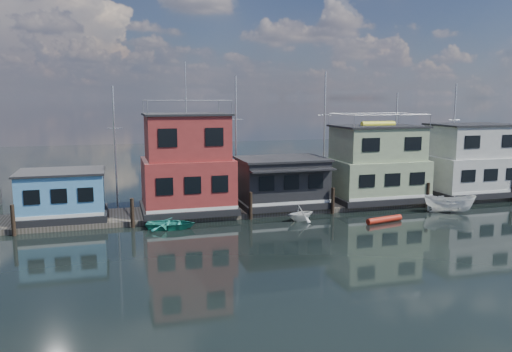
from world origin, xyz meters
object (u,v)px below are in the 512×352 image
object	(u,v)px
houseboat_red	(187,165)
houseboat_dark	(282,182)
red_kayak	(384,220)
dinghy_teal	(171,224)
houseboat_green	(377,165)
dinghy_white	(301,213)
motorboat	(450,203)
houseboat_white	(471,161)
houseboat_blue	(62,195)

from	to	relation	value
houseboat_red	houseboat_dark	bearing A→B (deg)	-0.14
red_kayak	dinghy_teal	size ratio (longest dim) A/B	0.90
houseboat_dark	houseboat_green	xyz separation A→B (m)	(9.00, 0.02, 1.13)
dinghy_teal	dinghy_white	bearing A→B (deg)	-77.89
houseboat_red	motorboat	size ratio (longest dim) A/B	2.93
houseboat_red	dinghy_teal	size ratio (longest dim) A/B	3.33
houseboat_dark	dinghy_white	distance (m)	4.61
houseboat_green	dinghy_teal	xyz separation A→B (m)	(-18.84, -3.87, -3.18)
houseboat_green	red_kayak	bearing A→B (deg)	-113.86
houseboat_white	red_kayak	bearing A→B (deg)	-153.17
houseboat_blue	dinghy_teal	world-z (taller)	houseboat_blue
dinghy_teal	dinghy_white	xyz separation A→B (m)	(9.97, -0.39, 0.25)
houseboat_dark	dinghy_white	size ratio (longest dim) A/B	3.15
houseboat_green	red_kayak	xyz separation A→B (m)	(-2.88, -6.52, -3.31)
red_kayak	dinghy_teal	bearing A→B (deg)	158.21
houseboat_blue	dinghy_teal	size ratio (longest dim) A/B	1.80
houseboat_blue	red_kayak	xyz separation A→B (m)	(23.62, -6.52, -1.97)
houseboat_blue	houseboat_white	size ratio (longest dim) A/B	0.76
houseboat_green	dinghy_white	world-z (taller)	houseboat_green
houseboat_blue	red_kayak	bearing A→B (deg)	-15.43
houseboat_dark	red_kayak	world-z (taller)	houseboat_dark
houseboat_dark	motorboat	xyz separation A→B (m)	(13.07, -5.00, -1.64)
red_kayak	dinghy_white	world-z (taller)	dinghy_white
houseboat_dark	houseboat_red	bearing A→B (deg)	179.86
houseboat_red	red_kayak	distance (m)	16.02
houseboat_red	red_kayak	xyz separation A→B (m)	(14.12, -6.52, -3.87)
houseboat_white	dinghy_white	distance (m)	19.57
houseboat_red	houseboat_white	distance (m)	27.01
houseboat_white	houseboat_blue	bearing A→B (deg)	-180.00
red_kayak	houseboat_dark	bearing A→B (deg)	120.92
houseboat_white	motorboat	size ratio (longest dim) A/B	2.07
houseboat_blue	houseboat_white	bearing A→B (deg)	0.00
houseboat_red	dinghy_white	bearing A→B (deg)	-27.66
houseboat_blue	houseboat_green	bearing A→B (deg)	0.00
dinghy_teal	houseboat_green	bearing A→B (deg)	-64.03
houseboat_dark	dinghy_white	world-z (taller)	houseboat_dark
houseboat_blue	motorboat	world-z (taller)	houseboat_blue
motorboat	houseboat_dark	bearing A→B (deg)	98.45
houseboat_blue	houseboat_dark	xyz separation A→B (m)	(17.50, -0.02, 0.21)
houseboat_blue	dinghy_teal	bearing A→B (deg)	-26.78
motorboat	houseboat_red	bearing A→B (deg)	105.98
houseboat_dark	motorboat	size ratio (longest dim) A/B	1.83
houseboat_dark	red_kayak	size ratio (longest dim) A/B	2.30
motorboat	dinghy_white	world-z (taller)	motorboat
houseboat_dark	red_kayak	bearing A→B (deg)	-46.73
houseboat_white	dinghy_white	xyz separation A→B (m)	(-18.88, -4.26, -2.92)
houseboat_red	houseboat_green	bearing A→B (deg)	0.00
houseboat_dark	houseboat_white	world-z (taller)	houseboat_white
dinghy_teal	dinghy_white	world-z (taller)	dinghy_white
houseboat_dark	dinghy_teal	xyz separation A→B (m)	(-9.84, -3.85, -2.05)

